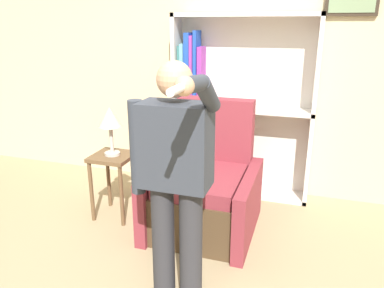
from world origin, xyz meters
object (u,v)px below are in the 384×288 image
(bookcase, at_px, (225,111))
(side_table, at_px, (113,169))
(armchair, at_px, (205,190))
(table_lamp, at_px, (110,120))
(person_standing, at_px, (175,173))

(bookcase, xyz_separation_m, side_table, (-0.84, -0.91, -0.41))
(side_table, bearing_deg, armchair, 5.62)
(bookcase, height_order, side_table, bookcase)
(bookcase, relative_size, table_lamp, 4.20)
(armchair, bearing_deg, side_table, -174.38)
(bookcase, relative_size, side_table, 3.03)
(person_standing, distance_m, side_table, 1.36)
(bookcase, bearing_deg, armchair, -88.01)
(bookcase, distance_m, table_lamp, 1.24)
(armchair, xyz_separation_m, side_table, (-0.87, -0.09, 0.14))
(bookcase, bearing_deg, person_standing, -86.67)
(table_lamp, bearing_deg, person_standing, -42.97)
(table_lamp, bearing_deg, armchair, 5.62)
(armchair, distance_m, side_table, 0.89)
(bookcase, xyz_separation_m, table_lamp, (-0.84, -0.91, 0.05))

